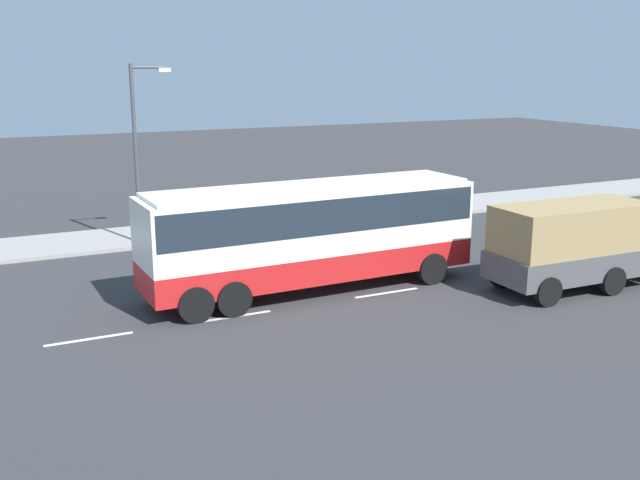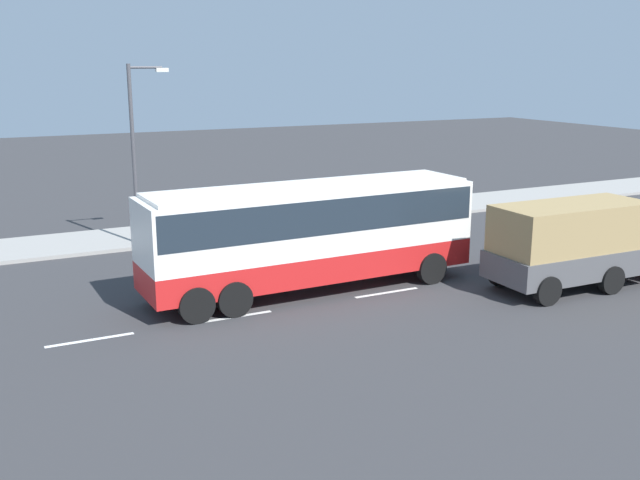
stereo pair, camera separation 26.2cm
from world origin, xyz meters
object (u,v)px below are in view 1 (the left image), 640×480
cargo_truck (591,241)px  pedestrian_at_crossing (254,206)px  coach_bus (311,226)px  street_lamp (139,143)px  pedestrian_near_curb (355,198)px

cargo_truck → pedestrian_at_crossing: 14.91m
coach_bus → street_lamp: (-3.67, 8.65, 2.09)m
coach_bus → pedestrian_near_curb: (6.81, 9.42, -1.13)m
pedestrian_near_curb → street_lamp: size_ratio=0.23×
pedestrian_near_curb → street_lamp: bearing=-42.9°
cargo_truck → pedestrian_near_curb: cargo_truck is taller
cargo_truck → pedestrian_near_curb: 13.25m
coach_bus → pedestrian_at_crossing: 9.50m
pedestrian_near_curb → pedestrian_at_crossing: pedestrian_at_crossing is taller
cargo_truck → pedestrian_at_crossing: (-7.32, 12.99, -0.43)m
cargo_truck → pedestrian_at_crossing: bearing=120.4°
cargo_truck → pedestrian_near_curb: (-1.99, 13.09, -0.49)m
cargo_truck → street_lamp: (-12.47, 12.32, 2.73)m
pedestrian_near_curb → street_lamp: (-10.48, -0.77, 3.22)m
pedestrian_at_crossing → street_lamp: size_ratio=0.24×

